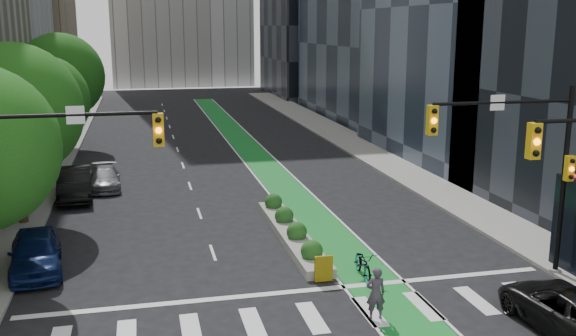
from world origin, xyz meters
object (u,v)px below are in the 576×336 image
parked_car_left_far (105,178)px  parked_car_left_mid (74,184)px  bicycle (363,264)px  cyclist (376,293)px  parked_car_left_near (35,252)px  parked_car_right (569,309)px  median_planter (291,231)px

parked_car_left_far → parked_car_left_mid: bearing=-132.0°
bicycle → cyclist: (-0.82, -3.47, 0.34)m
parked_car_left_mid → parked_car_left_near: bearing=-97.4°
parked_car_left_far → parked_car_left_near: bearing=-102.0°
parked_car_left_far → parked_car_right: bearing=-59.1°
median_planter → parked_car_right: size_ratio=1.94×
median_planter → parked_car_left_far: size_ratio=2.37×
parked_car_left_near → parked_car_right: size_ratio=0.90×
cyclist → parked_car_left_mid: cyclist is taller
median_planter → parked_car_right: (6.43, -10.79, 0.36)m
parked_car_left_mid → parked_car_left_far: 2.49m
parked_car_left_near → parked_car_right: 19.41m
bicycle → parked_car_left_near: (-12.32, 3.47, 0.25)m
median_planter → parked_car_left_near: (-10.70, -1.65, 0.44)m
cyclist → bicycle: bearing=-98.1°
parked_car_left_mid → parked_car_right: bearing=-55.6°
bicycle → parked_car_right: 7.44m
parked_car_left_far → parked_car_right: 26.90m
parked_car_left_near → parked_car_right: (17.13, -9.14, -0.08)m
cyclist → median_planter: bearing=-79.4°
parked_car_left_far → cyclist: bearing=-68.0°
parked_car_left_mid → parked_car_right: size_ratio=0.98×
bicycle → parked_car_left_mid: parked_car_left_mid is taller
bicycle → parked_car_left_far: 19.52m
cyclist → parked_car_left_mid: (-11.01, 18.13, -0.04)m
parked_car_left_far → parked_car_right: (15.09, -22.26, 0.11)m
bicycle → parked_car_right: size_ratio=0.40×
median_planter → cyclist: 8.63m
median_planter → parked_car_right: bearing=-59.2°
median_planter → bicycle: 5.37m
median_planter → bicycle: size_ratio=4.82×
median_planter → parked_car_left_near: parked_car_left_near is taller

